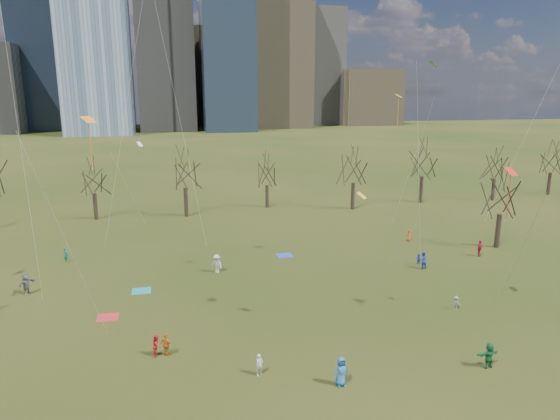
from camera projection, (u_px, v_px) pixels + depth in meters
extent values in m
plane|color=black|center=(320.00, 355.00, 32.73)|extent=(500.00, 500.00, 0.00)
cube|color=slate|center=(164.00, 19.00, 214.69)|extent=(24.00, 24.00, 95.00)
cube|color=#384C66|center=(226.00, 5.00, 209.60)|extent=(22.00, 22.00, 105.00)
cube|color=#726347|center=(279.00, 51.00, 238.16)|extent=(28.00, 28.00, 72.00)
cube|color=#384C66|center=(46.00, 56.00, 221.27)|extent=(25.00, 25.00, 65.00)
cube|color=slate|center=(319.00, 68.00, 259.36)|extent=(22.00, 22.00, 58.00)
cube|color=#726347|center=(192.00, 78.00, 256.11)|extent=(30.00, 30.00, 48.00)
cube|color=#726347|center=(367.00, 98.00, 263.41)|extent=(30.00, 28.00, 28.00)
cylinder|color=black|center=(95.00, 206.00, 67.17)|extent=(0.52, 0.52, 3.60)
cylinder|color=black|center=(186.00, 202.00, 68.74)|extent=(0.54, 0.54, 4.05)
cylinder|color=black|center=(267.00, 196.00, 74.23)|extent=(0.51, 0.51, 3.38)
cylinder|color=black|center=(353.00, 196.00, 72.93)|extent=(0.54, 0.54, 3.96)
cylinder|color=black|center=(421.00, 189.00, 77.37)|extent=(0.54, 0.54, 4.14)
cylinder|color=black|center=(493.00, 189.00, 79.06)|extent=(0.52, 0.52, 3.51)
cylinder|color=black|center=(549.00, 184.00, 83.50)|extent=(0.53, 0.53, 3.74)
cylinder|color=black|center=(498.00, 231.00, 54.93)|extent=(0.53, 0.53, 3.83)
cube|color=teal|center=(141.00, 291.00, 43.20)|extent=(1.60, 1.50, 0.03)
cube|color=#283DBC|center=(284.00, 255.00, 52.58)|extent=(1.60, 1.50, 0.03)
cube|color=red|center=(108.00, 317.00, 38.10)|extent=(1.60, 1.50, 0.03)
imported|color=#2664A7|center=(341.00, 371.00, 29.11)|extent=(0.92, 0.64, 1.79)
imported|color=silver|center=(259.00, 365.00, 30.23)|extent=(0.60, 0.54, 1.38)
imported|color=red|center=(157.00, 345.00, 32.45)|extent=(0.71, 0.83, 1.47)
imported|color=slate|center=(456.00, 303.00, 39.38)|extent=(0.80, 0.82, 1.13)
imported|color=#CD6816|center=(166.00, 345.00, 32.45)|extent=(0.93, 0.86, 1.53)
imported|color=#176A33|center=(489.00, 355.00, 31.01)|extent=(1.60, 0.65, 1.68)
imported|color=#272AAB|center=(418.00, 259.00, 49.72)|extent=(0.50, 0.59, 1.07)
imported|color=silver|center=(217.00, 264.00, 47.44)|extent=(1.28, 1.29, 1.79)
imported|color=#B11930|center=(480.00, 248.00, 52.18)|extent=(1.08, 0.93, 1.74)
imported|color=#5D5C60|center=(26.00, 284.00, 42.38)|extent=(1.47, 1.70, 1.85)
imported|color=#E65319|center=(409.00, 235.00, 57.54)|extent=(0.58, 0.75, 1.36)
imported|color=#176855|center=(66.00, 255.00, 50.41)|extent=(0.66, 0.65, 1.53)
imported|color=#263FA5|center=(423.00, 260.00, 48.53)|extent=(0.87, 0.70, 1.69)
plane|color=orange|center=(88.00, 119.00, 29.57)|extent=(1.28, 1.27, 0.36)
cylinder|color=silver|center=(72.00, 254.00, 26.85)|extent=(1.70, 8.74, 13.82)
cylinder|color=orange|center=(91.00, 147.00, 29.95)|extent=(0.04, 0.04, 2.70)
plane|color=red|center=(511.00, 171.00, 34.80)|extent=(1.07, 0.94, 0.54)
cylinder|color=silver|center=(518.00, 256.00, 32.36)|extent=(2.96, 6.93, 10.01)
cylinder|color=red|center=(508.00, 197.00, 35.23)|extent=(0.04, 0.04, 3.15)
cylinder|color=silver|center=(23.00, 162.00, 33.13)|extent=(0.78, 4.74, 21.70)
cylinder|color=silver|center=(180.00, 120.00, 45.76)|extent=(4.36, 4.16, 25.89)
plane|color=green|center=(433.00, 64.00, 44.92)|extent=(0.93, 1.05, 0.50)
cylinder|color=silver|center=(419.00, 167.00, 44.03)|extent=(4.38, 5.25, 17.85)
cylinder|color=silver|center=(126.00, 106.00, 45.27)|extent=(6.66, 6.40, 28.30)
plane|color=gold|center=(399.00, 96.00, 56.79)|extent=(1.17, 1.17, 0.40)
cylinder|color=silver|center=(412.00, 165.00, 55.23)|extent=(0.56, 7.05, 14.98)
cylinder|color=gold|center=(398.00, 112.00, 57.19)|extent=(0.04, 0.04, 3.00)
plane|color=yellow|center=(362.00, 195.00, 33.98)|extent=(0.90, 0.90, 0.39)
cylinder|color=silver|center=(382.00, 274.00, 31.28)|extent=(0.04, 7.76, 8.55)
cylinder|color=silver|center=(544.00, 96.00, 54.77)|extent=(6.73, 7.25, 29.97)
plane|color=silver|center=(140.00, 144.00, 58.46)|extent=(0.95, 0.92, 0.51)
cylinder|color=silver|center=(129.00, 191.00, 55.43)|extent=(2.50, 8.14, 9.48)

